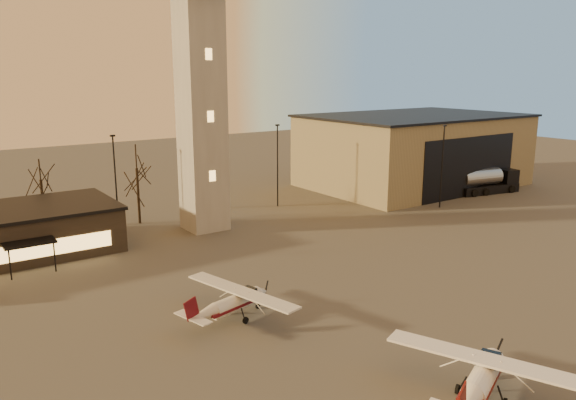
{
  "coord_description": "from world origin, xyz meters",
  "views": [
    {
      "loc": [
        -25.76,
        -22.43,
        16.37
      ],
      "look_at": [
        -1.07,
        13.0,
        6.45
      ],
      "focal_mm": 35.0,
      "sensor_mm": 36.0,
      "label": 1
    }
  ],
  "objects_px": {
    "hangar": "(414,150)",
    "cessna_rear": "(238,305)",
    "control_tower": "(200,72)",
    "cessna_front": "(484,379)",
    "fuel_truck": "(487,183)"
  },
  "relations": [
    {
      "from": "hangar",
      "to": "cessna_rear",
      "type": "height_order",
      "value": "hangar"
    },
    {
      "from": "control_tower",
      "to": "cessna_rear",
      "type": "distance_m",
      "value": 27.59
    },
    {
      "from": "cessna_front",
      "to": "fuel_truck",
      "type": "distance_m",
      "value": 52.65
    },
    {
      "from": "hangar",
      "to": "cessna_front",
      "type": "relative_size",
      "value": 3.02
    },
    {
      "from": "cessna_front",
      "to": "control_tower",
      "type": "bearing_deg",
      "value": 62.76
    },
    {
      "from": "control_tower",
      "to": "fuel_truck",
      "type": "bearing_deg",
      "value": -8.53
    },
    {
      "from": "cessna_front",
      "to": "fuel_truck",
      "type": "relative_size",
      "value": 1.05
    },
    {
      "from": "cessna_front",
      "to": "cessna_rear",
      "type": "xyz_separation_m",
      "value": [
        -5.55,
        15.54,
        -0.07
      ]
    },
    {
      "from": "fuel_truck",
      "to": "cessna_rear",
      "type": "bearing_deg",
      "value": -151.47
    },
    {
      "from": "cessna_front",
      "to": "fuel_truck",
      "type": "xyz_separation_m",
      "value": [
        42.63,
        30.9,
        0.38
      ]
    },
    {
      "from": "hangar",
      "to": "fuel_truck",
      "type": "height_order",
      "value": "hangar"
    },
    {
      "from": "cessna_rear",
      "to": "fuel_truck",
      "type": "distance_m",
      "value": 50.58
    },
    {
      "from": "control_tower",
      "to": "fuel_truck",
      "type": "relative_size",
      "value": 3.38
    },
    {
      "from": "control_tower",
      "to": "cessna_front",
      "type": "bearing_deg",
      "value": -94.17
    },
    {
      "from": "control_tower",
      "to": "fuel_truck",
      "type": "xyz_separation_m",
      "value": [
        39.94,
        -5.99,
        -14.96
      ]
    }
  ]
}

